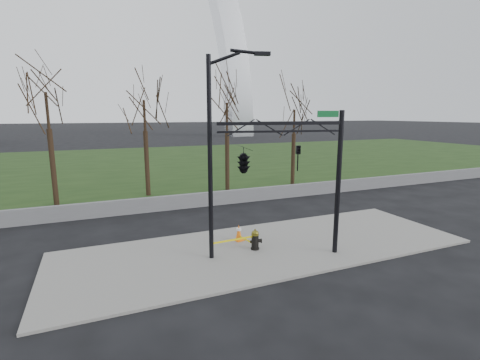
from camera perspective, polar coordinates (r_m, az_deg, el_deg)
name	(u,v)px	position (r m, az deg, el deg)	size (l,w,h in m)	color
ground	(267,248)	(15.72, 4.46, -11.12)	(500.00, 500.00, 0.00)	black
sidewalk	(267,247)	(15.70, 4.47, -10.95)	(18.00, 6.00, 0.10)	gray
grass_strip	(155,162)	(43.85, -13.80, 2.80)	(120.00, 40.00, 0.06)	black
guardrail	(211,199)	(22.65, -4.83, -3.08)	(60.00, 0.30, 0.90)	#59595B
tree_row	(101,145)	(25.02, -21.77, 5.33)	(33.45, 4.00, 7.64)	black
fire_hydrant	(255,240)	(15.19, 2.53, -9.79)	(0.57, 0.37, 0.91)	black
traffic_cone	(239,232)	(16.20, -0.20, -8.58)	(0.49, 0.49, 0.77)	orange
street_light	(216,145)	(13.43, -4.00, 5.81)	(2.33, 0.84, 8.21)	black
traffic_signal_mast	(263,159)	(13.28, 3.78, 3.38)	(5.05, 2.54, 6.00)	black
caution_tape	(239,240)	(15.11, -0.15, -9.78)	(2.01, 1.38, 0.46)	yellow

